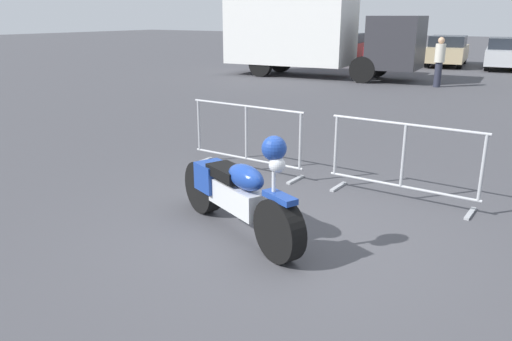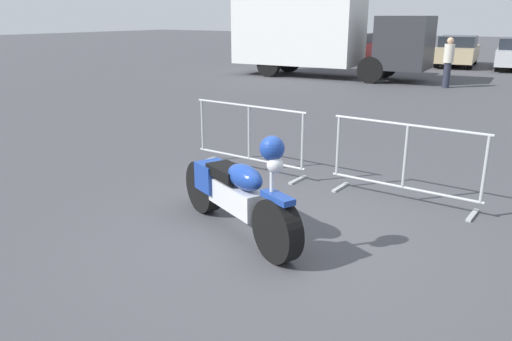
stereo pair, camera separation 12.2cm
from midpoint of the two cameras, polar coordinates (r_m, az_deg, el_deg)
name	(u,v)px [view 2 (the right image)]	position (r m, az deg, el deg)	size (l,w,h in m)	color
ground_plane	(288,240)	(5.65, 4.24, -7.93)	(120.00, 120.00, 0.00)	#424247
motorcycle	(236,193)	(5.64, -1.66, -2.54)	(2.17, 1.07, 1.29)	black
crowd_barrier_near	(249,137)	(7.93, -0.35, 3.81)	(2.06, 0.49, 1.07)	#9EA0A5
crowd_barrier_far	(405,162)	(6.89, 17.15, 0.91)	(2.06, 0.49, 1.07)	#9EA0A5
box_truck	(319,35)	(20.74, 7.37, 15.09)	(7.87, 2.91, 2.98)	silver
parked_car_blue	(306,47)	(28.92, 5.86, 13.85)	(2.09, 4.13, 1.35)	#284799
parked_car_red	(355,47)	(28.34, 11.34, 13.66)	(2.27, 4.49, 1.46)	#B21E19
parked_car_maroon	(399,50)	(26.82, 16.15, 13.11)	(2.22, 4.39, 1.43)	maroon
parked_car_tan	(457,51)	(26.85, 22.16, 12.55)	(2.24, 4.43, 1.44)	tan
pedestrian	(448,61)	(18.63, 21.30, 11.63)	(0.48, 0.48, 1.69)	#262838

